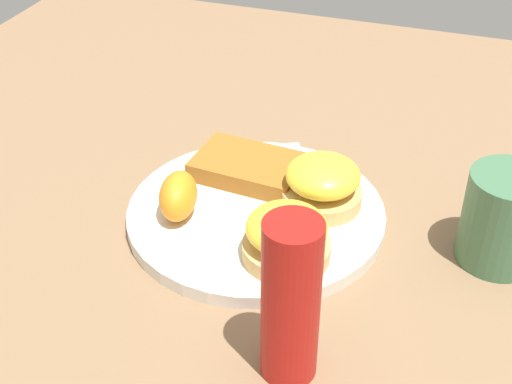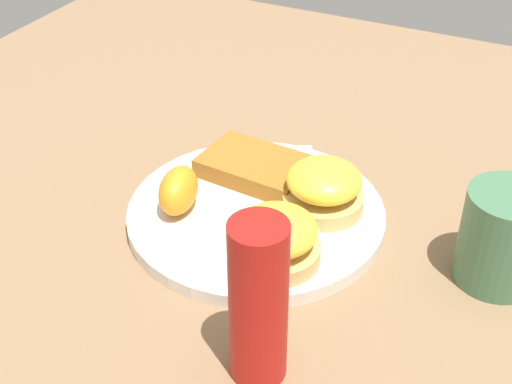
{
  "view_description": "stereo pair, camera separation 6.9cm",
  "coord_description": "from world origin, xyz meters",
  "px_view_note": "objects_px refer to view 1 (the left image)",
  "views": [
    {
      "loc": [
        0.19,
        -0.54,
        0.43
      ],
      "look_at": [
        0.0,
        0.0,
        0.03
      ],
      "focal_mm": 50.0,
      "sensor_mm": 36.0,
      "label": 1
    },
    {
      "loc": [
        0.25,
        -0.51,
        0.43
      ],
      "look_at": [
        0.0,
        0.0,
        0.03
      ],
      "focal_mm": 50.0,
      "sensor_mm": 36.0,
      "label": 2
    }
  ],
  "objects_px": {
    "fork": "(302,186)",
    "cup": "(506,219)",
    "hashbrown_patty": "(249,167)",
    "sandwich_benedict_left": "(287,236)",
    "orange_wedge": "(178,196)",
    "sandwich_benedict_right": "(323,183)",
    "condiment_bottle": "(291,302)"
  },
  "relations": [
    {
      "from": "orange_wedge",
      "to": "fork",
      "type": "height_order",
      "value": "orange_wedge"
    },
    {
      "from": "sandwich_benedict_right",
      "to": "fork",
      "type": "height_order",
      "value": "sandwich_benedict_right"
    },
    {
      "from": "cup",
      "to": "sandwich_benedict_left",
      "type": "bearing_deg",
      "value": -156.31
    },
    {
      "from": "sandwich_benedict_left",
      "to": "fork",
      "type": "bearing_deg",
      "value": 98.4
    },
    {
      "from": "orange_wedge",
      "to": "condiment_bottle",
      "type": "relative_size",
      "value": 0.42
    },
    {
      "from": "sandwich_benedict_left",
      "to": "cup",
      "type": "xyz_separation_m",
      "value": [
        0.18,
        0.08,
        0.01
      ]
    },
    {
      "from": "sandwich_benedict_left",
      "to": "condiment_bottle",
      "type": "distance_m",
      "value": 0.12
    },
    {
      "from": "fork",
      "to": "cup",
      "type": "xyz_separation_m",
      "value": [
        0.2,
        -0.03,
        0.03
      ]
    },
    {
      "from": "sandwich_benedict_right",
      "to": "cup",
      "type": "height_order",
      "value": "cup"
    },
    {
      "from": "sandwich_benedict_left",
      "to": "fork",
      "type": "height_order",
      "value": "sandwich_benedict_left"
    },
    {
      "from": "sandwich_benedict_left",
      "to": "fork",
      "type": "xyz_separation_m",
      "value": [
        -0.02,
        0.11,
        -0.02
      ]
    },
    {
      "from": "orange_wedge",
      "to": "cup",
      "type": "xyz_separation_m",
      "value": [
        0.3,
        0.05,
        0.01
      ]
    },
    {
      "from": "sandwich_benedict_right",
      "to": "hashbrown_patty",
      "type": "height_order",
      "value": "sandwich_benedict_right"
    },
    {
      "from": "hashbrown_patty",
      "to": "sandwich_benedict_left",
      "type": "bearing_deg",
      "value": -56.58
    },
    {
      "from": "sandwich_benedict_right",
      "to": "condiment_bottle",
      "type": "xyz_separation_m",
      "value": [
        0.03,
        -0.2,
        0.03
      ]
    },
    {
      "from": "cup",
      "to": "condiment_bottle",
      "type": "distance_m",
      "value": 0.24
    },
    {
      "from": "hashbrown_patty",
      "to": "condiment_bottle",
      "type": "xyz_separation_m",
      "value": [
        0.11,
        -0.23,
        0.05
      ]
    },
    {
      "from": "sandwich_benedict_left",
      "to": "hashbrown_patty",
      "type": "distance_m",
      "value": 0.14
    },
    {
      "from": "hashbrown_patty",
      "to": "fork",
      "type": "distance_m",
      "value": 0.06
    },
    {
      "from": "sandwich_benedict_right",
      "to": "fork",
      "type": "bearing_deg",
      "value": 143.41
    },
    {
      "from": "sandwich_benedict_right",
      "to": "condiment_bottle",
      "type": "relative_size",
      "value": 0.56
    },
    {
      "from": "condiment_bottle",
      "to": "fork",
      "type": "bearing_deg",
      "value": 103.35
    },
    {
      "from": "sandwich_benedict_right",
      "to": "condiment_bottle",
      "type": "distance_m",
      "value": 0.21
    },
    {
      "from": "sandwich_benedict_left",
      "to": "sandwich_benedict_right",
      "type": "xyz_separation_m",
      "value": [
        0.01,
        0.09,
        0.0
      ]
    },
    {
      "from": "orange_wedge",
      "to": "condiment_bottle",
      "type": "xyz_separation_m",
      "value": [
        0.15,
        -0.14,
        0.04
      ]
    },
    {
      "from": "fork",
      "to": "cup",
      "type": "bearing_deg",
      "value": -8.64
    },
    {
      "from": "fork",
      "to": "orange_wedge",
      "type": "bearing_deg",
      "value": -141.16
    },
    {
      "from": "condiment_bottle",
      "to": "hashbrown_patty",
      "type": "bearing_deg",
      "value": 116.36
    },
    {
      "from": "cup",
      "to": "fork",
      "type": "bearing_deg",
      "value": 171.36
    },
    {
      "from": "sandwich_benedict_left",
      "to": "sandwich_benedict_right",
      "type": "relative_size",
      "value": 1.0
    },
    {
      "from": "sandwich_benedict_right",
      "to": "fork",
      "type": "relative_size",
      "value": 0.45
    },
    {
      "from": "cup",
      "to": "orange_wedge",
      "type": "bearing_deg",
      "value": -170.19
    }
  ]
}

